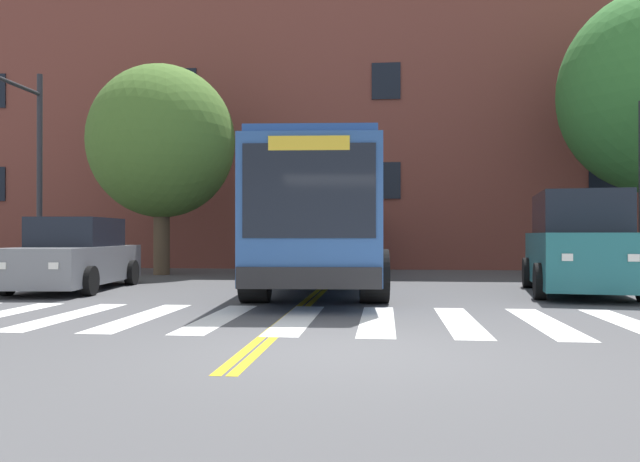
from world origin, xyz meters
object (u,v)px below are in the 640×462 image
at_px(car_navy_behind_bus, 352,242).
at_px(street_tree_curbside_small, 162,142).
at_px(city_bus, 321,217).
at_px(car_teal_far_lane, 579,246).
at_px(traffic_light_far_corner, 2,133).
at_px(car_grey_near_lane, 75,257).

xyz_separation_m(car_navy_behind_bus, street_tree_curbside_small, (-6.20, -3.41, 3.40)).
xyz_separation_m(city_bus, street_tree_curbside_small, (-5.86, 4.82, 2.66)).
distance_m(city_bus, car_navy_behind_bus, 8.27).
bearing_deg(car_navy_behind_bus, street_tree_curbside_small, -151.19).
relative_size(car_teal_far_lane, traffic_light_far_corner, 0.83).
xyz_separation_m(car_grey_near_lane, street_tree_curbside_small, (0.05, 5.74, 3.64)).
height_order(car_teal_far_lane, street_tree_curbside_small, street_tree_curbside_small).
relative_size(car_grey_near_lane, car_navy_behind_bus, 1.02).
xyz_separation_m(city_bus, car_grey_near_lane, (-5.90, -0.92, -0.98)).
height_order(traffic_light_far_corner, street_tree_curbside_small, street_tree_curbside_small).
bearing_deg(city_bus, street_tree_curbside_small, 140.54).
bearing_deg(traffic_light_far_corner, city_bus, 0.52).
bearing_deg(car_navy_behind_bus, car_teal_far_lane, -58.12).
xyz_separation_m(traffic_light_far_corner, street_tree_curbside_small, (2.50, 4.90, 0.44)).
distance_m(city_bus, car_teal_far_lane, 6.04).
bearing_deg(street_tree_curbside_small, car_teal_far_lane, -25.34).
height_order(car_teal_far_lane, car_navy_behind_bus, car_teal_far_lane).
relative_size(city_bus, car_grey_near_lane, 2.17).
height_order(car_grey_near_lane, car_navy_behind_bus, car_navy_behind_bus).
distance_m(car_navy_behind_bus, street_tree_curbside_small, 7.85).
bearing_deg(street_tree_curbside_small, car_grey_near_lane, -90.47).
relative_size(city_bus, street_tree_curbside_small, 1.52).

